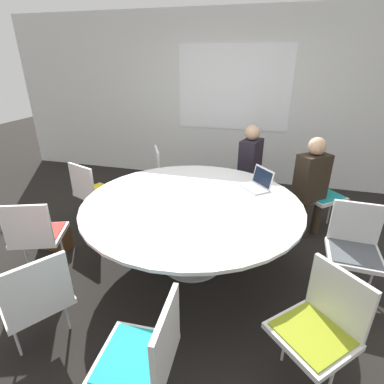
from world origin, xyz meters
name	(u,v)px	position (x,y,z in m)	size (l,w,h in m)	color
ground_plane	(192,262)	(0.00, 0.00, 0.00)	(16.00, 16.00, 0.00)	black
wall_back	(233,101)	(0.00, 2.55, 1.35)	(8.00, 0.07, 2.70)	silver
conference_table	(192,208)	(0.00, 0.00, 0.65)	(2.11, 2.11, 0.73)	#B7B7BC
chair_0	(319,189)	(1.32, 1.20, 0.50)	(0.61, 0.60, 0.85)	silver
chair_1	(251,169)	(0.43, 1.73, 0.50)	(0.53, 0.54, 0.85)	silver
chair_2	(167,172)	(-0.73, 1.29, 0.50)	(0.57, 0.58, 0.85)	silver
chair_3	(92,189)	(-1.41, 0.45, 0.50)	(0.56, 0.55, 0.85)	silver
chair_4	(36,232)	(-1.37, -0.58, 0.50)	(0.56, 0.55, 0.85)	silver
chair_5	(36,296)	(-0.77, -1.27, 0.50)	(0.59, 0.60, 0.85)	silver
chair_6	(145,354)	(0.14, -1.48, 0.50)	(0.44, 0.46, 0.85)	silver
chair_7	(321,323)	(1.10, -1.00, 0.50)	(0.61, 0.61, 0.85)	silver
chair_8	(354,244)	(1.48, 0.00, 0.50)	(0.46, 0.44, 0.85)	silver
person_0	(312,180)	(1.19, 0.98, 0.70)	(0.42, 0.40, 1.20)	#2D2319
person_1	(251,161)	(0.44, 1.48, 0.70)	(0.33, 0.41, 1.20)	#231E28
laptop	(258,183)	(0.59, 0.50, 0.78)	(0.37, 0.38, 0.21)	silver
handbag	(54,237)	(-1.58, -0.15, 0.14)	(0.36, 0.16, 0.28)	#513319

